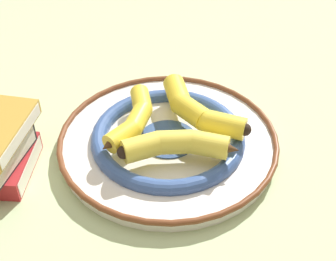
{
  "coord_description": "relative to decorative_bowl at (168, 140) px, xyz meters",
  "views": [
    {
      "loc": [
        0.57,
        0.19,
        0.56
      ],
      "look_at": [
        -0.01,
        -0.03,
        0.04
      ],
      "focal_mm": 50.0,
      "sensor_mm": 36.0,
      "label": 1
    }
  ],
  "objects": [
    {
      "name": "banana_c",
      "position": [
        0.01,
        -0.06,
        0.04
      ],
      "size": [
        0.18,
        0.06,
        0.03
      ],
      "rotation": [
        0.0,
        0.0,
        -3.05
      ],
      "color": "yellow",
      "rests_on": "decorative_bowl"
    },
    {
      "name": "banana_a",
      "position": [
        -0.05,
        0.03,
        0.04
      ],
      "size": [
        0.13,
        0.19,
        0.04
      ],
      "rotation": [
        0.0,
        0.0,
        1.07
      ],
      "color": "yellow",
      "rests_on": "decorative_bowl"
    },
    {
      "name": "banana_b",
      "position": [
        0.05,
        0.04,
        0.04
      ],
      "size": [
        0.1,
        0.19,
        0.04
      ],
      "rotation": [
        0.0,
        0.0,
        -1.15
      ],
      "color": "yellow",
      "rests_on": "decorative_bowl"
    },
    {
      "name": "ground_plane",
      "position": [
        0.01,
        0.03,
        -0.02
      ],
      "size": [
        2.8,
        2.8,
        0.0
      ],
      "primitive_type": "plane",
      "color": "#B2C693"
    },
    {
      "name": "decorative_bowl",
      "position": [
        0.0,
        0.0,
        0.0
      ],
      "size": [
        0.39,
        0.39,
        0.04
      ],
      "color": "white",
      "rests_on": "ground_plane"
    }
  ]
}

